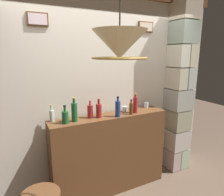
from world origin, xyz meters
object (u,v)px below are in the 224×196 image
Objects in this scene: liquor_bottle_sherry at (74,112)px; liquor_bottle_vermouth at (65,117)px; liquor_bottle_rum at (118,108)px; pendant_lamp at (120,45)px; liquor_bottle_tequila at (135,105)px; glass_tumbler_highball at (125,109)px; glass_tumbler_rocks at (146,105)px; liquor_bottle_port at (90,111)px; liquor_bottle_bourbon at (131,108)px; liquor_bottle_scotch at (52,115)px; liquor_bottle_vodka at (99,110)px.

liquor_bottle_sherry is 1.35× the size of liquor_bottle_vermouth.
pendant_lamp reaches higher than liquor_bottle_rum.
glass_tumbler_highball is at bearing 130.43° from liquor_bottle_tequila.
liquor_bottle_port is at bearing -174.58° from glass_tumbler_rocks.
liquor_bottle_tequila is 3.56× the size of glass_tumbler_rocks.
liquor_bottle_bourbon is (-0.09, -0.04, -0.03)m from liquor_bottle_tequila.
pendant_lamp reaches higher than liquor_bottle_scotch.
liquor_bottle_scotch is 0.19m from liquor_bottle_vermouth.
liquor_bottle_tequila reaches higher than liquor_bottle_bourbon.
liquor_bottle_sherry is 0.33m from liquor_bottle_vodka.
glass_tumbler_highball is at bearing -174.33° from glass_tumbler_rocks.
liquor_bottle_bourbon is 1.36m from pendant_lamp.
liquor_bottle_vermouth is at bearing -169.84° from liquor_bottle_port.
liquor_bottle_vodka is (0.45, 0.03, 0.02)m from liquor_bottle_vermouth.
liquor_bottle_scotch is 0.76× the size of liquor_bottle_rum.
liquor_bottle_scotch is at bearing 172.24° from liquor_bottle_tequila.
liquor_bottle_port reaches higher than glass_tumbler_rocks.
liquor_bottle_scotch is 1.43m from glass_tumbler_rocks.
liquor_bottle_vodka is at bearing -18.64° from liquor_bottle_port.
liquor_bottle_bourbon is at bearing -86.38° from glass_tumbler_highball.
liquor_bottle_bourbon is 2.72× the size of glass_tumbler_rocks.
liquor_bottle_vermouth is 1.31m from glass_tumbler_rocks.
liquor_bottle_sherry reaches higher than glass_tumbler_rocks.
liquor_bottle_tequila reaches higher than liquor_bottle_rum.
liquor_bottle_vodka is at bearing 170.95° from liquor_bottle_bourbon.
liquor_bottle_bourbon is at bearing -2.98° from liquor_bottle_vermouth.
glass_tumbler_highball is (-0.42, -0.04, -0.00)m from glass_tumbler_rocks.
liquor_bottle_sherry is at bearing 96.54° from pendant_lamp.
liquor_bottle_vermouth is at bearing -172.86° from glass_tumbler_highball.
liquor_bottle_sherry reaches higher than liquor_bottle_bourbon.
pendant_lamp is at bearing -127.76° from liquor_bottle_bourbon.
liquor_bottle_scotch is at bearing -179.68° from glass_tumbler_rocks.
liquor_bottle_scotch is 0.32× the size of pendant_lamp.
liquor_bottle_port reaches higher than liquor_bottle_bourbon.
liquor_bottle_tequila reaches higher than liquor_bottle_port.
glass_tumbler_rocks is at bearing 5.67° from glass_tumbler_highball.
liquor_bottle_scotch is at bearing 169.94° from liquor_bottle_port.
liquor_bottle_bourbon reaches higher than glass_tumbler_highball.
liquor_bottle_port is (0.47, -0.08, 0.01)m from liquor_bottle_scotch.
liquor_bottle_bourbon reaches higher than liquor_bottle_scotch.
liquor_bottle_vodka is 0.45m from glass_tumbler_highball.
liquor_bottle_vodka is at bearing -168.96° from glass_tumbler_highball.
liquor_bottle_vodka reaches higher than glass_tumbler_rocks.
liquor_bottle_sherry is at bearing -26.40° from liquor_bottle_scotch.
liquor_bottle_tequila is (1.12, -0.15, 0.04)m from liquor_bottle_scotch.
liquor_bottle_sherry is 0.78m from glass_tumbler_highball.
liquor_bottle_port is 1.26m from pendant_lamp.
liquor_bottle_tequila is at bearing -152.90° from glass_tumbler_rocks.
liquor_bottle_rum is 3.54× the size of glass_tumbler_rocks.
glass_tumbler_rocks is (1.30, 0.15, -0.04)m from liquor_bottle_vermouth.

